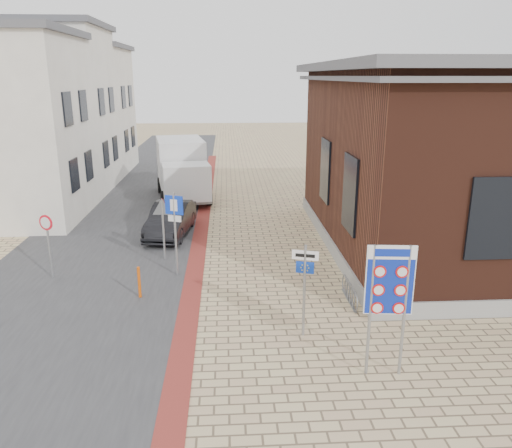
{
  "coord_description": "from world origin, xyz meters",
  "views": [
    {
      "loc": [
        -0.87,
        -10.96,
        6.33
      ],
      "look_at": [
        -0.04,
        2.88,
        2.2
      ],
      "focal_mm": 35.0,
      "sensor_mm": 36.0,
      "label": 1
    }
  ],
  "objects_px": {
    "border_sign": "(390,283)",
    "bollard": "(139,282)",
    "parking_sign": "(175,219)",
    "box_truck": "(182,169)",
    "essen_sign": "(305,277)",
    "sedan": "(171,219)"
  },
  "relations": [
    {
      "from": "border_sign",
      "to": "bollard",
      "type": "relative_size",
      "value": 3.09
    },
    {
      "from": "bollard",
      "to": "border_sign",
      "type": "bearing_deg",
      "value": -35.63
    },
    {
      "from": "parking_sign",
      "to": "bollard",
      "type": "height_order",
      "value": "parking_sign"
    },
    {
      "from": "parking_sign",
      "to": "box_truck",
      "type": "bearing_deg",
      "value": 114.63
    },
    {
      "from": "box_truck",
      "to": "bollard",
      "type": "distance_m",
      "value": 12.69
    },
    {
      "from": "essen_sign",
      "to": "sedan",
      "type": "bearing_deg",
      "value": 133.23
    },
    {
      "from": "sedan",
      "to": "border_sign",
      "type": "relative_size",
      "value": 1.34
    },
    {
      "from": "border_sign",
      "to": "bollard",
      "type": "distance_m",
      "value": 7.57
    },
    {
      "from": "border_sign",
      "to": "box_truck",
      "type": "bearing_deg",
      "value": 114.06
    },
    {
      "from": "sedan",
      "to": "bollard",
      "type": "distance_m",
      "value": 6.12
    },
    {
      "from": "box_truck",
      "to": "parking_sign",
      "type": "bearing_deg",
      "value": -96.21
    },
    {
      "from": "box_truck",
      "to": "bollard",
      "type": "relative_size",
      "value": 6.35
    },
    {
      "from": "essen_sign",
      "to": "bollard",
      "type": "relative_size",
      "value": 2.48
    },
    {
      "from": "parking_sign",
      "to": "bollard",
      "type": "distance_m",
      "value": 2.41
    },
    {
      "from": "sedan",
      "to": "box_truck",
      "type": "distance_m",
      "value": 6.6
    },
    {
      "from": "box_truck",
      "to": "border_sign",
      "type": "xyz_separation_m",
      "value": [
        5.73,
        -16.94,
        0.58
      ]
    },
    {
      "from": "box_truck",
      "to": "bollard",
      "type": "bearing_deg",
      "value": -100.95
    },
    {
      "from": "sedan",
      "to": "parking_sign",
      "type": "xyz_separation_m",
      "value": [
        0.64,
        -4.41,
        1.26
      ]
    },
    {
      "from": "sedan",
      "to": "border_sign",
      "type": "distance_m",
      "value": 11.96
    },
    {
      "from": "essen_sign",
      "to": "box_truck",
      "type": "bearing_deg",
      "value": 122.83
    },
    {
      "from": "box_truck",
      "to": "essen_sign",
      "type": "distance_m",
      "value": 15.72
    },
    {
      "from": "bollard",
      "to": "box_truck",
      "type": "bearing_deg",
      "value": 88.78
    }
  ]
}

